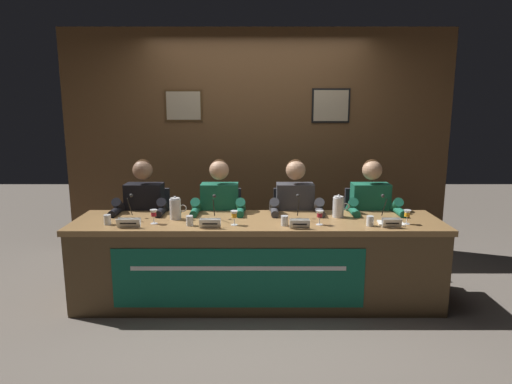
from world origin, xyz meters
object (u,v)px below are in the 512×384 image
at_px(nameplate_far_right, 390,223).
at_px(chair_far_left, 148,235).
at_px(water_cup_far_right, 368,221).
at_px(document_stack_far_right, 389,223).
at_px(water_cup_center_left, 188,221).
at_px(nameplate_center_left, 208,223).
at_px(microphone_far_left, 128,211).
at_px(juice_glass_center_right, 318,215).
at_px(microphone_center_left, 212,212).
at_px(water_pitcher_right_side, 337,207).
at_px(panelist_center_right, 294,214).
at_px(chair_far_right, 364,235).
at_px(water_cup_far_left, 106,220).
at_px(nameplate_center_right, 298,224).
at_px(panelist_far_right, 370,214).
at_px(juice_glass_far_left, 152,214).
at_px(panelist_center_left, 218,214).
at_px(conference_table, 255,250).
at_px(juice_glass_far_right, 405,214).
at_px(chair_center_right, 292,235).
at_px(water_pitcher_left_side, 174,209).
at_px(juice_glass_center_left, 233,215).
at_px(panelist_far_left, 141,214).
at_px(water_cup_center_right, 283,221).
at_px(nameplate_far_left, 127,223).
at_px(chair_center_left, 220,235).
at_px(microphone_center_right, 297,212).
at_px(microphone_far_right, 383,212).

bearing_deg(nameplate_far_right, chair_far_left, 159.97).
bearing_deg(water_cup_far_right, document_stack_far_right, 18.62).
bearing_deg(water_cup_center_left, nameplate_center_left, -22.67).
xyz_separation_m(microphone_far_left, juice_glass_center_right, (1.66, -0.18, 0.01)).
xyz_separation_m(microphone_center_left, water_pitcher_right_side, (1.12, 0.11, 0.02)).
bearing_deg(panelist_center_right, chair_far_right, 15.22).
distance_m(nameplate_center_left, panelist_center_right, 0.98).
bearing_deg(water_pitcher_right_side, water_cup_far_left, -172.73).
height_order(water_cup_center_left, panelist_center_right, panelist_center_right).
xyz_separation_m(nameplate_center_right, panelist_far_right, (0.76, 0.64, -0.07)).
bearing_deg(nameplate_center_left, juice_glass_far_left, 164.94).
bearing_deg(panelist_center_left, microphone_far_left, -155.93).
relative_size(microphone_far_left, water_cup_far_right, 2.54).
height_order(conference_table, document_stack_far_right, document_stack_far_right).
height_order(nameplate_center_left, panelist_far_right, panelist_far_right).
distance_m(water_cup_far_left, water_pitcher_right_side, 2.02).
xyz_separation_m(microphone_center_left, juice_glass_far_right, (1.66, -0.13, 0.01)).
height_order(chair_center_right, water_cup_far_right, chair_center_right).
bearing_deg(panelist_center_right, juice_glass_center_right, -73.21).
height_order(nameplate_center_left, water_pitcher_left_side, water_pitcher_left_side).
xyz_separation_m(juice_glass_center_left, water_cup_far_right, (1.14, -0.02, -0.05)).
bearing_deg(water_cup_far_left, panelist_far_left, 71.45).
bearing_deg(water_cup_center_right, juice_glass_far_right, 2.56).
height_order(microphone_center_left, chair_center_right, microphone_center_left).
bearing_deg(nameplate_far_right, nameplate_far_left, -179.99).
relative_size(chair_center_left, panelist_far_right, 0.74).
bearing_deg(chair_center_left, panelist_far_left, -164.78).
height_order(nameplate_far_left, juice_glass_center_right, juice_glass_center_right).
xyz_separation_m(chair_far_left, panelist_center_right, (1.47, -0.20, 0.28)).
bearing_deg(juice_glass_center_right, nameplate_far_right, -8.42).
xyz_separation_m(conference_table, water_cup_center_right, (0.23, -0.08, 0.28)).
distance_m(nameplate_far_left, nameplate_center_right, 1.41).
bearing_deg(juice_glass_center_right, panelist_far_right, 41.99).
bearing_deg(microphone_far_left, juice_glass_far_left, -30.42).
height_order(chair_center_left, panelist_far_right, panelist_far_right).
bearing_deg(panelist_center_right, microphone_center_right, -91.12).
xyz_separation_m(microphone_center_left, chair_center_right, (0.75, 0.57, -0.38)).
distance_m(conference_table, juice_glass_center_left, 0.39).
distance_m(juice_glass_center_right, microphone_far_right, 0.62).
relative_size(water_cup_center_left, water_pitcher_left_side, 0.40).
bearing_deg(chair_center_left, water_cup_far_right, -29.90).
relative_size(nameplate_center_right, microphone_center_right, 0.76).
bearing_deg(microphone_far_right, panelist_far_right, 92.89).
bearing_deg(water_cup_center_left, document_stack_far_right, 1.93).
height_order(nameplate_center_left, juice_glass_center_right, juice_glass_center_right).
distance_m(microphone_center_left, chair_center_right, 1.02).
relative_size(nameplate_center_right, juice_glass_center_right, 1.32).
bearing_deg(water_pitcher_left_side, panelist_far_left, 138.86).
bearing_deg(chair_far_right, panelist_far_left, -174.82).
bearing_deg(conference_table, microphone_far_right, 5.17).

